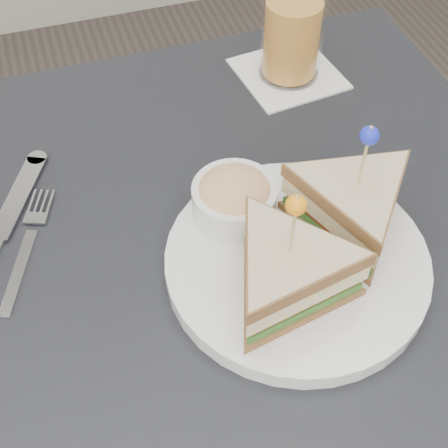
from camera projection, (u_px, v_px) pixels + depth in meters
table at (219, 302)px, 0.72m from camera, size 0.80×0.80×0.75m
plate_meal at (307, 239)px, 0.63m from camera, size 0.35×0.35×0.16m
cutlery_fork at (28, 243)px, 0.68m from camera, size 0.08×0.17×0.00m
cutlery_knife at (1, 233)px, 0.69m from camera, size 0.13×0.22×0.01m
drink_set at (293, 28)px, 0.82m from camera, size 0.15×0.15×0.17m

